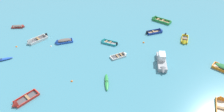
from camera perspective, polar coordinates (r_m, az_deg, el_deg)
name	(u,v)px	position (r m, az deg, el deg)	size (l,w,h in m)	color
rowboat_orange_far_back	(221,102)	(30.27, 28.71, -11.42)	(2.51, 3.81, 1.14)	beige
rowboat_blue_near_left	(61,41)	(38.85, -14.28, 4.07)	(3.62, 2.06, 1.13)	#4C4C51
kayak_green_outer_right	(107,82)	(29.26, -1.55, -7.42)	(0.63, 3.47, 0.33)	#288C3D
rowboat_white_back_row_center	(123,55)	(34.41, 3.07, 0.33)	(3.20, 2.24, 1.03)	#4C4C51
rowboat_turquoise_midfield_right	(106,42)	(37.81, -1.83, 4.13)	(3.39, 2.38, 1.08)	gray
motor_launch_grey_back_row_right	(162,62)	(33.13, 14.08, -1.69)	(1.99, 5.23, 1.86)	gray
rowboat_maroon_far_right	(20,26)	(47.15, -24.86, 7.70)	(2.74, 1.12, 0.92)	beige
rowboat_deep_blue_center	(158,31)	(42.18, 12.98, 6.93)	(3.80, 2.13, 1.09)	#99754C
rowboat_red_near_right	(19,103)	(29.24, -25.06, -12.04)	(3.42, 3.46, 1.21)	#4C4C51
rowboat_yellow_distant_center	(184,41)	(40.27, 20.01, 3.98)	(2.30, 3.62, 1.08)	#4C4C51
kayak_blue_far_left	(1,60)	(38.01, -29.11, -0.95)	(3.59, 1.78, 0.34)	blue
rowboat_green_near_camera	(157,19)	(46.99, 12.72, 10.22)	(4.47, 3.95, 1.36)	#99754C
rowboat_white_foreground_center	(33,42)	(40.53, -21.64, 3.85)	(3.89, 3.86, 1.38)	#4C4C51
mooring_buoy_between_boats_left	(17,47)	(40.61, -25.66, 2.37)	(0.33, 0.33, 0.33)	orange
mooring_buoy_near_foreground	(144,43)	(38.26, 9.02, 3.79)	(0.38, 0.38, 0.38)	orange
mooring_buoy_midfield	(72,81)	(30.15, -11.44, -7.12)	(0.33, 0.33, 0.33)	orange
mooring_buoy_central	(51,46)	(38.44, -17.05, 2.65)	(0.34, 0.34, 0.34)	silver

